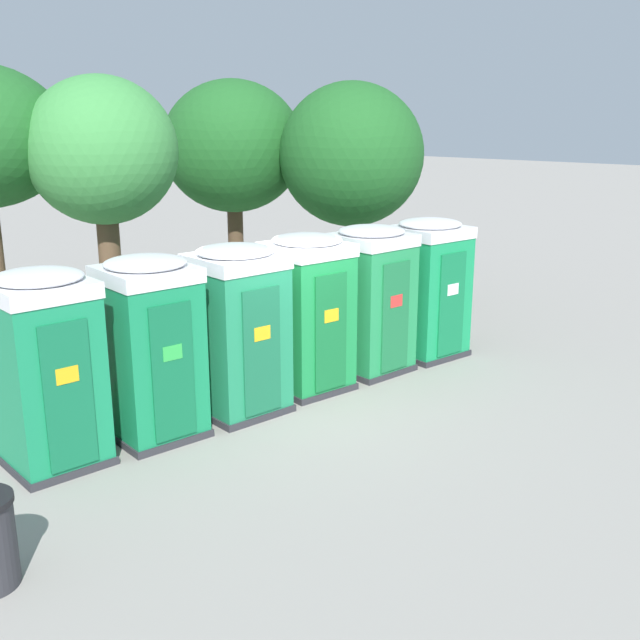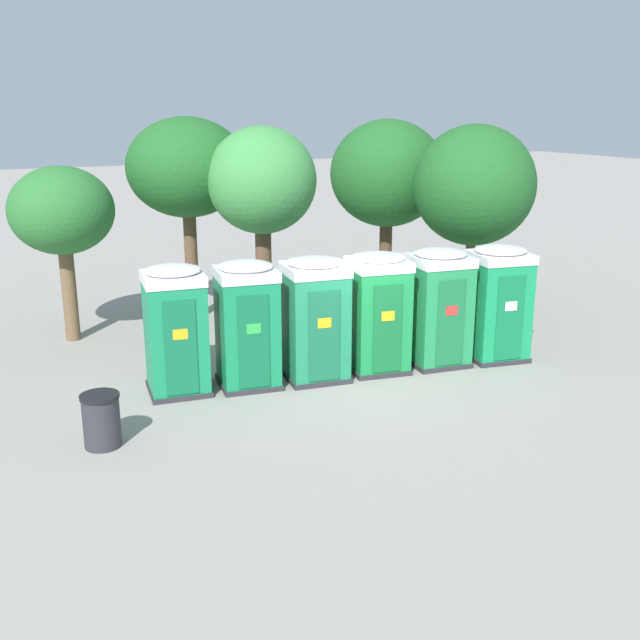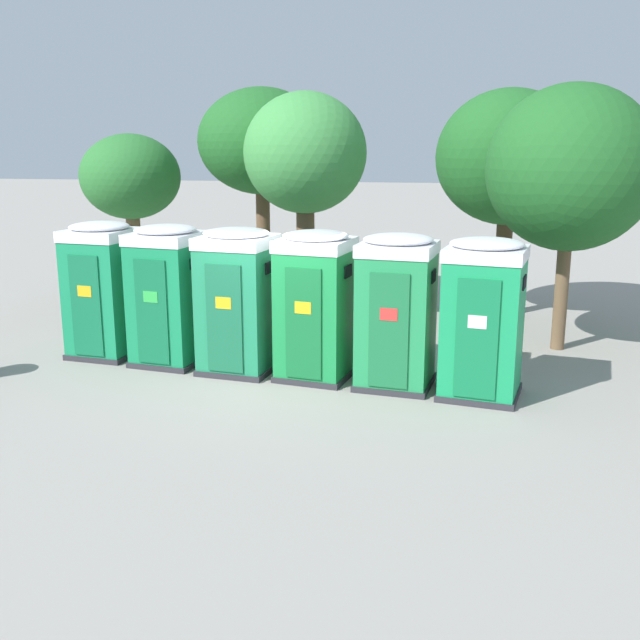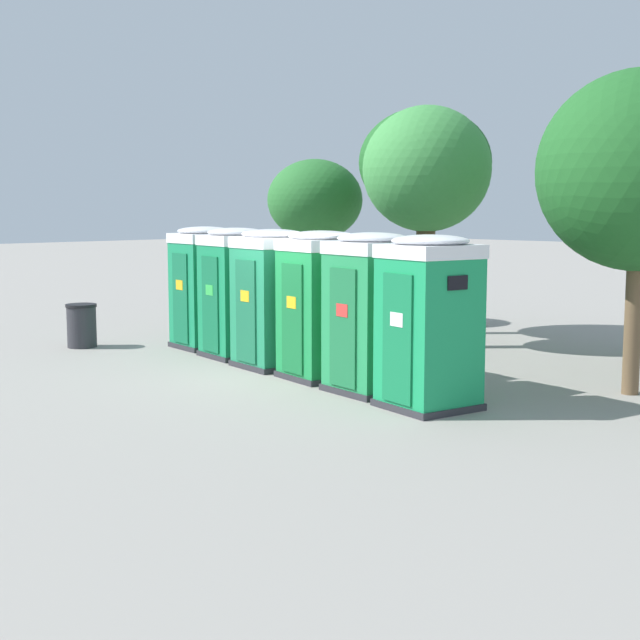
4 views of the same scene
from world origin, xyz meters
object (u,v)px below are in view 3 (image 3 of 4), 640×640
object	(u,v)px
portapotty_1	(168,294)
street_tree_2	(571,169)
street_tree_3	(305,156)
portapotty_0	(103,289)
portapotty_5	(483,318)
portapotty_2	(238,300)
street_tree_4	(131,179)
portapotty_4	(396,311)
portapotty_3	(316,304)
street_tree_0	(262,143)
street_tree_1	(509,158)

from	to	relation	value
portapotty_1	street_tree_2	bearing A→B (deg)	17.00
street_tree_3	portapotty_0	bearing A→B (deg)	-134.20
street_tree_3	portapotty_5	bearing A→B (deg)	-50.35
portapotty_0	street_tree_2	world-z (taller)	street_tree_2
portapotty_1	portapotty_2	world-z (taller)	same
street_tree_2	street_tree_4	distance (m)	10.17
portapotty_1	portapotty_4	xyz separation A→B (m)	(4.17, -0.61, -0.00)
portapotty_2	portapotty_3	xyz separation A→B (m)	(1.40, -0.13, 0.00)
street_tree_0	street_tree_2	xyz separation A→B (m)	(6.67, -3.01, -0.45)
street_tree_2	street_tree_4	world-z (taller)	street_tree_2
portapotty_4	street_tree_4	bearing A→B (deg)	142.03
portapotty_5	street_tree_3	world-z (taller)	street_tree_3
portapotty_3	street_tree_4	xyz separation A→B (m)	(-5.47, 5.13, 1.80)
street_tree_2	portapotty_5	bearing A→B (deg)	-117.46
portapotty_5	street_tree_1	bearing A→B (deg)	83.57
street_tree_3	street_tree_1	bearing A→B (deg)	16.89
street_tree_1	street_tree_2	distance (m)	2.88
portapotty_0	street_tree_1	distance (m)	9.18
portapotty_0	street_tree_3	world-z (taller)	street_tree_3
portapotty_2	portapotty_3	distance (m)	1.41
portapotty_0	street_tree_1	xyz separation A→B (m)	(7.58, 4.63, 2.31)
portapotty_0	street_tree_2	xyz separation A→B (m)	(8.52, 1.92, 2.19)
portapotty_3	portapotty_5	xyz separation A→B (m)	(2.76, -0.50, -0.00)
portapotty_2	portapotty_4	world-z (taller)	same
portapotty_0	portapotty_4	world-z (taller)	same
portapotty_1	street_tree_2	distance (m)	7.79
portapotty_1	portapotty_4	world-z (taller)	same
street_tree_3	street_tree_4	distance (m)	4.71
street_tree_3	portapotty_1	bearing A→B (deg)	-117.21
street_tree_1	street_tree_0	bearing A→B (deg)	177.07
street_tree_4	street_tree_2	bearing A→B (deg)	-14.55
portapotty_2	street_tree_2	xyz separation A→B (m)	(5.76, 2.44, 2.19)
portapotty_5	street_tree_0	bearing A→B (deg)	129.79
street_tree_0	portapotty_0	bearing A→B (deg)	-110.62
portapotty_2	street_tree_0	bearing A→B (deg)	99.44
street_tree_2	street_tree_1	bearing A→B (deg)	109.18
portapotty_0	street_tree_0	world-z (taller)	street_tree_0
portapotty_3	street_tree_3	xyz separation A→B (m)	(-0.94, 3.97, 2.38)
portapotty_0	street_tree_3	xyz separation A→B (m)	(3.22, 3.31, 2.38)
portapotty_1	portapotty_2	xyz separation A→B (m)	(1.38, -0.26, -0.00)
street_tree_0	street_tree_3	world-z (taller)	street_tree_0
portapotty_0	portapotty_5	size ratio (longest dim) A/B	1.00
street_tree_0	street_tree_4	world-z (taller)	street_tree_0
street_tree_2	portapotty_4	bearing A→B (deg)	-136.76
portapotty_2	street_tree_2	world-z (taller)	street_tree_2
portapotty_1	street_tree_0	distance (m)	5.85
portapotty_4	portapotty_2	bearing A→B (deg)	172.70
portapotty_5	street_tree_2	bearing A→B (deg)	62.54
portapotty_4	street_tree_4	size ratio (longest dim) A/B	0.61
portapotty_4	street_tree_2	xyz separation A→B (m)	(2.98, 2.80, 2.19)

